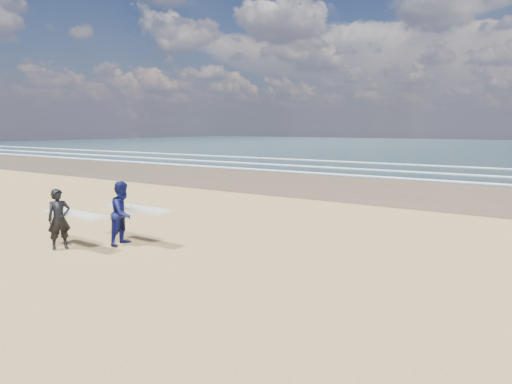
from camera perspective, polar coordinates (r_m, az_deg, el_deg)
The scene contains 2 objects.
surfer_near at distance 13.58m, azimuth -23.12°, elevation -3.04°, with size 2.21×0.99×1.67m.
surfer_far at distance 13.49m, azimuth -16.15°, elevation -2.51°, with size 2.21×1.12×1.82m.
Camera 1 is at (11.29, -6.66, 3.34)m, focal length 32.00 mm.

